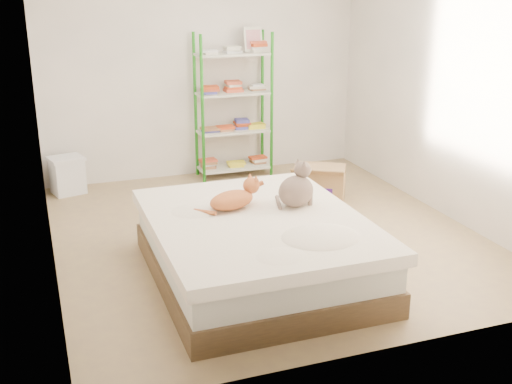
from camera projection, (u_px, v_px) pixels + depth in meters
name	position (u px, v px, depth m)	size (l,w,h in m)	color
room	(266.00, 97.00, 5.62)	(3.81, 4.21, 2.61)	tan
bed	(257.00, 248.00, 5.09)	(1.62, 2.02, 0.51)	brown
orange_cat	(232.00, 198.00, 5.16)	(0.47, 0.25, 0.19)	#CB713D
grey_cat	(296.00, 185.00, 5.19)	(0.28, 0.33, 0.38)	#846C5E
shelf_unit	(234.00, 108.00, 7.55)	(0.88, 0.36, 1.74)	#24881E
cardboard_box	(319.00, 185.00, 6.83)	(0.69, 0.72, 0.44)	#AA7E4C
white_bin	(67.00, 175.00, 7.10)	(0.43, 0.40, 0.42)	white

